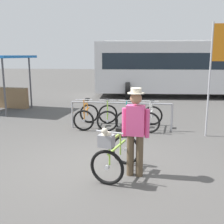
% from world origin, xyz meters
% --- Properties ---
extents(ground_plane, '(80.00, 80.00, 0.00)m').
position_xyz_m(ground_plane, '(0.00, 0.00, 0.00)').
color(ground_plane, '#514F4C').
extents(bike_rack_rail, '(3.21, 0.13, 0.88)m').
position_xyz_m(bike_rack_rail, '(0.28, 2.89, 0.66)').
color(bike_rack_rail, '#99999E').
rests_on(bike_rack_rail, ground).
extents(racked_bike_orange, '(0.69, 1.10, 0.97)m').
position_xyz_m(racked_bike_orange, '(-0.87, 3.09, 0.37)').
color(racked_bike_orange, black).
rests_on(racked_bike_orange, ground).
extents(racked_bike_lime, '(0.78, 1.15, 0.97)m').
position_xyz_m(racked_bike_lime, '(-0.17, 3.08, 0.37)').
color(racked_bike_lime, black).
rests_on(racked_bike_lime, ground).
extents(racked_bike_teal, '(0.82, 1.19, 0.97)m').
position_xyz_m(racked_bike_teal, '(0.53, 3.06, 0.37)').
color(racked_bike_teal, black).
rests_on(racked_bike_teal, ground).
extents(racked_bike_white, '(0.80, 1.19, 0.98)m').
position_xyz_m(racked_bike_white, '(1.23, 3.05, 0.37)').
color(racked_bike_white, black).
rests_on(racked_bike_white, ground).
extents(featured_bicycle, '(0.92, 1.25, 1.09)m').
position_xyz_m(featured_bicycle, '(0.45, -0.55, 0.49)').
color(featured_bicycle, black).
rests_on(featured_bicycle, ground).
extents(person_with_featured_bike, '(0.53, 0.32, 1.72)m').
position_xyz_m(person_with_featured_bike, '(0.83, -0.47, 0.95)').
color(person_with_featured_bike, brown).
rests_on(person_with_featured_bike, ground).
extents(bus_distant, '(10.12, 3.77, 3.08)m').
position_xyz_m(bus_distant, '(3.31, 10.37, 1.74)').
color(bus_distant, silver).
rests_on(bus_distant, ground).
extents(banner_flag, '(0.45, 0.05, 3.20)m').
position_xyz_m(banner_flag, '(2.93, 2.44, 2.23)').
color(banner_flag, '#B2B2B7').
rests_on(banner_flag, ground).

